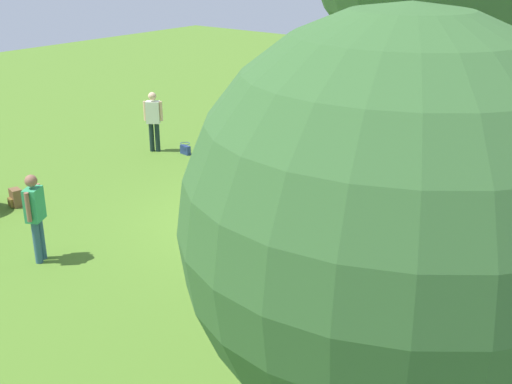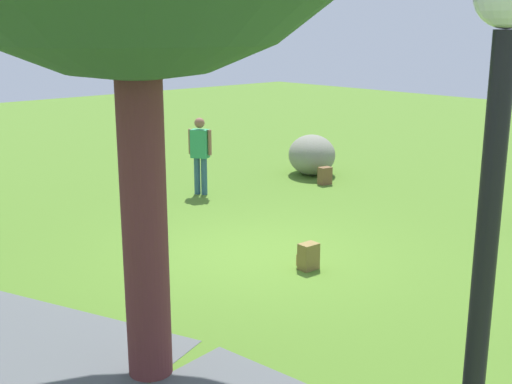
{
  "view_description": "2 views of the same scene",
  "coord_description": "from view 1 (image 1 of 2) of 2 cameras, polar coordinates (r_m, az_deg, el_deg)",
  "views": [
    {
      "loc": [
        9.49,
        7.72,
        5.39
      ],
      "look_at": [
        0.21,
        0.41,
        0.79
      ],
      "focal_mm": 45.12,
      "sensor_mm": 36.0,
      "label": 1
    },
    {
      "loc": [
        -7.13,
        6.5,
        3.49
      ],
      "look_at": [
        -0.21,
        0.18,
        1.12
      ],
      "focal_mm": 45.75,
      "sensor_mm": 36.0,
      "label": 2
    }
  ],
  "objects": [
    {
      "name": "ground_plane",
      "position": [
        13.36,
        -0.84,
        -2.53
      ],
      "size": [
        48.0,
        48.0,
        0.0
      ],
      "primitive_type": "plane",
      "color": "#4F7926"
    },
    {
      "name": "footpath_segment_near",
      "position": [
        17.12,
        19.8,
        1.63
      ],
      "size": [
        8.21,
        3.17,
        0.01
      ],
      "color": "#56595C",
      "rests_on": "ground"
    },
    {
      "name": "footpath_segment_mid",
      "position": [
        9.92,
        15.14,
        -12.45
      ],
      "size": [
        8.25,
        4.85,
        0.01
      ],
      "color": "#56595C",
      "rests_on": "ground"
    },
    {
      "name": "young_tree_near_path",
      "position": [
        4.71,
        12.09,
        -3.03
      ],
      "size": [
        3.08,
        3.08,
        5.05
      ],
      "color": "#46362B",
      "rests_on": "ground"
    },
    {
      "name": "woman_with_handbag",
      "position": [
        17.77,
        -9.08,
        6.54
      ],
      "size": [
        0.4,
        0.44,
        1.65
      ],
      "color": "#182B27",
      "rests_on": "ground"
    },
    {
      "name": "man_near_boulder",
      "position": [
        11.98,
        -18.99,
        -1.69
      ],
      "size": [
        0.46,
        0.39,
        1.65
      ],
      "color": "#30586D",
      "rests_on": "ground"
    },
    {
      "name": "handbag_on_grass",
      "position": [
        17.62,
        -6.28,
        3.79
      ],
      "size": [
        0.3,
        0.33,
        0.31
      ],
      "color": "navy",
      "rests_on": "ground"
    },
    {
      "name": "backpack_by_boulder",
      "position": [
        14.94,
        -20.54,
        -0.5
      ],
      "size": [
        0.31,
        0.32,
        0.4
      ],
      "color": "brown",
      "rests_on": "ground"
    },
    {
      "name": "spare_backpack_on_lawn",
      "position": [
        14.08,
        0.85,
        -0.4
      ],
      "size": [
        0.27,
        0.29,
        0.4
      ],
      "color": "olive",
      "rests_on": "ground"
    },
    {
      "name": "frisbee_on_grass",
      "position": [
        17.39,
        -4.86,
        3.16
      ],
      "size": [
        0.25,
        0.25,
        0.02
      ],
      "color": "white",
      "rests_on": "ground"
    }
  ]
}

